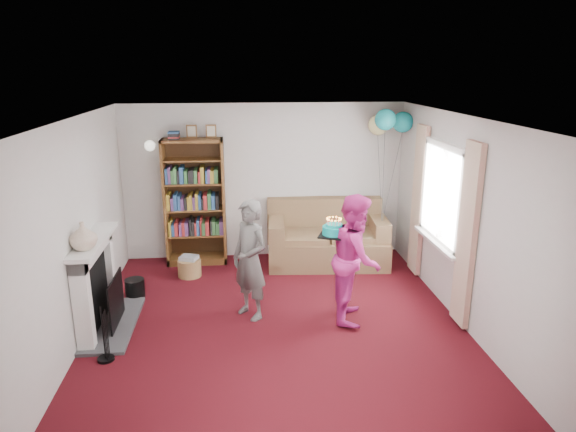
{
  "coord_description": "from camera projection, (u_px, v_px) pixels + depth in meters",
  "views": [
    {
      "loc": [
        -0.44,
        -5.62,
        3.05
      ],
      "look_at": [
        0.19,
        0.6,
        1.21
      ],
      "focal_mm": 32.0,
      "sensor_mm": 36.0,
      "label": 1
    }
  ],
  "objects": [
    {
      "name": "wall_left",
      "position": [
        74.0,
        234.0,
        5.7
      ],
      "size": [
        0.02,
        5.0,
        2.5
      ],
      "primitive_type": "cube",
      "color": "silver",
      "rests_on": "ground"
    },
    {
      "name": "wicker_basket",
      "position": [
        189.0,
        267.0,
        7.71
      ],
      "size": [
        0.35,
        0.35,
        0.32
      ],
      "rotation": [
        0.0,
        0.0,
        -0.35
      ],
      "color": "#A67D4D",
      "rests_on": "ground"
    },
    {
      "name": "window_bay",
      "position": [
        441.0,
        213.0,
        6.71
      ],
      "size": [
        0.14,
        2.02,
        2.2
      ],
      "color": "white",
      "rests_on": "ground"
    },
    {
      "name": "birthday_cake",
      "position": [
        334.0,
        230.0,
        6.22
      ],
      "size": [
        0.33,
        0.33,
        0.22
      ],
      "rotation": [
        0.0,
        0.0,
        -0.38
      ],
      "color": "black",
      "rests_on": "ground"
    },
    {
      "name": "bookcase",
      "position": [
        195.0,
        203.0,
        8.08
      ],
      "size": [
        0.94,
        0.42,
        2.19
      ],
      "color": "#472B14",
      "rests_on": "ground"
    },
    {
      "name": "wall_right",
      "position": [
        465.0,
        222.0,
        6.13
      ],
      "size": [
        0.02,
        5.0,
        2.5
      ],
      "primitive_type": "cube",
      "color": "silver",
      "rests_on": "ground"
    },
    {
      "name": "ground",
      "position": [
        277.0,
        325.0,
        6.27
      ],
      "size": [
        5.0,
        5.0,
        0.0
      ],
      "primitive_type": "plane",
      "color": "#32070C",
      "rests_on": "ground"
    },
    {
      "name": "mantel_vase",
      "position": [
        83.0,
        236.0,
        5.56
      ],
      "size": [
        0.35,
        0.35,
        0.31
      ],
      "primitive_type": "imported",
      "rotation": [
        0.0,
        0.0,
        0.2
      ],
      "color": "beige",
      "rests_on": "fireplace"
    },
    {
      "name": "person_magenta",
      "position": [
        356.0,
        258.0,
        6.26
      ],
      "size": [
        0.78,
        0.9,
        1.59
      ],
      "primitive_type": "imported",
      "rotation": [
        0.0,
        0.0,
        1.32
      ],
      "color": "#C92885",
      "rests_on": "ground"
    },
    {
      "name": "sofa",
      "position": [
        327.0,
        240.0,
        8.24
      ],
      "size": [
        1.87,
        0.99,
        0.99
      ],
      "rotation": [
        0.0,
        0.0,
        -0.08
      ],
      "color": "olive",
      "rests_on": "ground"
    },
    {
      "name": "wall_sconce",
      "position": [
        150.0,
        146.0,
        7.82
      ],
      "size": [
        0.16,
        0.23,
        0.16
      ],
      "color": "gold",
      "rests_on": "ground"
    },
    {
      "name": "ceiling",
      "position": [
        276.0,
        118.0,
        5.56
      ],
      "size": [
        4.5,
        5.0,
        0.01
      ],
      "primitive_type": "cube",
      "color": "white",
      "rests_on": "wall_back"
    },
    {
      "name": "fireplace",
      "position": [
        101.0,
        288.0,
        6.1
      ],
      "size": [
        0.55,
        1.8,
        1.12
      ],
      "color": "#3F3F42",
      "rests_on": "ground"
    },
    {
      "name": "person_striped",
      "position": [
        250.0,
        260.0,
        6.31
      ],
      "size": [
        0.63,
        0.66,
        1.51
      ],
      "primitive_type": "imported",
      "rotation": [
        0.0,
        0.0,
        -0.89
      ],
      "color": "black",
      "rests_on": "ground"
    },
    {
      "name": "balloons",
      "position": [
        389.0,
        122.0,
        7.84
      ],
      "size": [
        0.65,
        0.7,
        1.75
      ],
      "color": "#3F3F3F",
      "rests_on": "ground"
    },
    {
      "name": "wall_back",
      "position": [
        264.0,
        181.0,
        8.31
      ],
      "size": [
        4.5,
        0.02,
        2.5
      ],
      "primitive_type": "cube",
      "color": "silver",
      "rests_on": "ground"
    }
  ]
}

